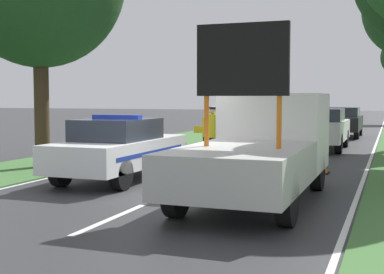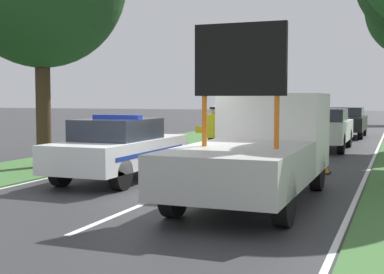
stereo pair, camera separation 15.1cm
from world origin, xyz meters
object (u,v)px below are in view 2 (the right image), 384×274
work_truck (262,145)px  pedestrian_civilian (242,136)px  road_barrier (245,133)px  queued_car_suv_grey (297,117)px  traffic_cone_near_police (267,165)px  queued_car_sedan_black (347,121)px  police_officer (214,131)px  traffic_cone_lane_edge (176,153)px  traffic_cone_near_truck (250,150)px  traffic_cone_centre_front (321,161)px  police_car (120,148)px  traffic_cone_behind_barrier (210,165)px  queued_car_van_white (326,128)px

work_truck → pedestrian_civilian: 4.70m
road_barrier → queued_car_suv_grey: queued_car_suv_grey is taller
traffic_cone_near_police → queued_car_sedan_black: queued_car_sedan_black is taller
police_officer → queued_car_sedan_black: size_ratio=0.40×
road_barrier → traffic_cone_lane_edge: (-1.94, -0.82, -0.61)m
traffic_cone_near_truck → work_truck: bearing=-72.9°
police_officer → traffic_cone_lane_edge: bearing=-41.6°
traffic_cone_centre_front → traffic_cone_lane_edge: (-4.36, 0.26, 0.03)m
traffic_cone_near_police → traffic_cone_centre_front: bearing=29.5°
traffic_cone_near_police → traffic_cone_lane_edge: traffic_cone_lane_edge is taller
traffic_cone_lane_edge → pedestrian_civilian: bearing=4.7°
road_barrier → traffic_cone_centre_front: size_ratio=4.86×
traffic_cone_centre_front → queued_car_sedan_black: size_ratio=0.15×
traffic_cone_lane_edge → road_barrier: bearing=22.9°
pedestrian_civilian → traffic_cone_near_police: bearing=-38.4°
police_car → traffic_cone_behind_barrier: size_ratio=9.34×
pedestrian_civilian → traffic_cone_near_truck: bearing=109.7°
work_truck → queued_car_van_white: 10.80m
traffic_cone_lane_edge → queued_car_suv_grey: 20.98m
road_barrier → pedestrian_civilian: size_ratio=2.02×
traffic_cone_centre_front → queued_car_van_white: (-0.76, 6.82, 0.52)m
work_truck → pedestrian_civilian: (-1.65, 4.40, -0.15)m
traffic_cone_near_police → pedestrian_civilian: bearing=130.6°
traffic_cone_near_truck → queued_car_van_white: 4.88m
police_car → traffic_cone_centre_front: bearing=31.6°
traffic_cone_centre_front → queued_car_sedan_black: 14.29m
police_car → traffic_cone_near_police: (3.21, 2.17, -0.54)m
traffic_cone_near_truck → queued_car_suv_grey: size_ratio=0.15×
pedestrian_civilian → traffic_cone_centre_front: (2.32, -0.42, -0.60)m
traffic_cone_behind_barrier → queued_car_sedan_black: bearing=82.1°
traffic_cone_near_truck → queued_car_sedan_black: bearing=80.5°
police_car → queued_car_sedan_black: (3.93, 17.19, 0.03)m
pedestrian_civilian → traffic_cone_centre_front: pedestrian_civilian is taller
work_truck → queued_car_sedan_black: work_truck is taller
work_truck → road_barrier: work_truck is taller
police_car → traffic_cone_near_truck: (1.92, 5.25, -0.45)m
traffic_cone_centre_front → police_car: bearing=-147.2°
work_truck → pedestrian_civilian: bearing=-67.5°
traffic_cone_centre_front → queued_car_van_white: 6.88m
queued_car_suv_grey → traffic_cone_centre_front: bearing=101.9°
work_truck → traffic_cone_behind_barrier: 3.55m
work_truck → traffic_cone_near_truck: work_truck is taller
traffic_cone_centre_front → queued_car_van_white: size_ratio=0.14×
pedestrian_civilian → traffic_cone_near_truck: (-0.29, 1.91, -0.60)m
traffic_cone_centre_front → traffic_cone_near_truck: size_ratio=0.98×
police_car → queued_car_van_white: police_car is taller
police_officer → traffic_cone_near_truck: bearing=-129.1°
work_truck → traffic_cone_lane_edge: 5.66m
work_truck → queued_car_van_white: work_truck is taller
police_officer → traffic_cone_near_truck: 2.52m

